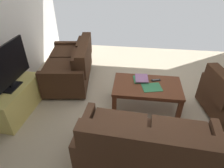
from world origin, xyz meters
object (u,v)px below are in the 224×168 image
object	(u,v)px
sofa_main	(147,148)
loveseat_near	(71,65)
tv_stand	(16,100)
book_stack	(141,79)
coffee_table	(147,88)
tv_remote	(156,80)
loose_magazine	(152,87)
flat_tv	(5,68)

from	to	relation	value
sofa_main	loveseat_near	distance (m)	2.41
tv_stand	book_stack	xyz separation A→B (m)	(-2.06, -0.56, 0.23)
coffee_table	tv_remote	distance (m)	0.23
sofa_main	tv_stand	bearing A→B (deg)	-20.32
book_stack	sofa_main	bearing A→B (deg)	93.68
sofa_main	loose_magazine	distance (m)	1.15
sofa_main	flat_tv	xyz separation A→B (m)	(2.15, -0.79, 0.50)
loveseat_near	tv_stand	size ratio (longest dim) A/B	1.45
flat_tv	tv_stand	bearing A→B (deg)	-80.59
loveseat_near	tv_remote	xyz separation A→B (m)	(-1.67, 0.52, 0.11)
tv_stand	tv_remote	distance (m)	2.39
loose_magazine	tv_remote	bearing A→B (deg)	146.69
coffee_table	tv_remote	xyz separation A→B (m)	(-0.15, -0.16, 0.08)
flat_tv	tv_remote	size ratio (longest dim) A/B	6.44
flat_tv	coffee_table	bearing A→B (deg)	-169.22
flat_tv	book_stack	xyz separation A→B (m)	(-2.06, -0.56, -0.39)
book_stack	tv_remote	distance (m)	0.25
tv_stand	loose_magazine	distance (m)	2.27
sofa_main	tv_remote	xyz separation A→B (m)	(-0.17, -1.36, 0.10)
sofa_main	tv_remote	bearing A→B (deg)	-97.01
tv_stand	loose_magazine	bearing A→B (deg)	-171.13
tv_stand	tv_remote	size ratio (longest dim) A/B	6.28
tv_stand	book_stack	size ratio (longest dim) A/B	3.73
flat_tv	loveseat_near	bearing A→B (deg)	-120.55
book_stack	tv_remote	size ratio (longest dim) A/B	1.68
flat_tv	loose_magazine	world-z (taller)	flat_tv
sofa_main	flat_tv	size ratio (longest dim) A/B	1.65
tv_remote	loose_magazine	world-z (taller)	tv_remote
loveseat_near	flat_tv	bearing A→B (deg)	59.45
flat_tv	loose_magazine	xyz separation A→B (m)	(-2.24, -0.35, -0.41)
sofa_main	book_stack	distance (m)	1.36
flat_tv	book_stack	distance (m)	2.17
flat_tv	book_stack	world-z (taller)	flat_tv
sofa_main	book_stack	xyz separation A→B (m)	(0.09, -1.35, 0.11)
flat_tv	tv_remote	world-z (taller)	flat_tv
book_stack	flat_tv	bearing A→B (deg)	15.13
coffee_table	loose_magazine	distance (m)	0.12
coffee_table	flat_tv	distance (m)	2.26
flat_tv	loose_magazine	distance (m)	2.30
flat_tv	book_stack	bearing A→B (deg)	-164.87
tv_stand	loose_magazine	world-z (taller)	tv_stand
loveseat_near	flat_tv	size ratio (longest dim) A/B	1.41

